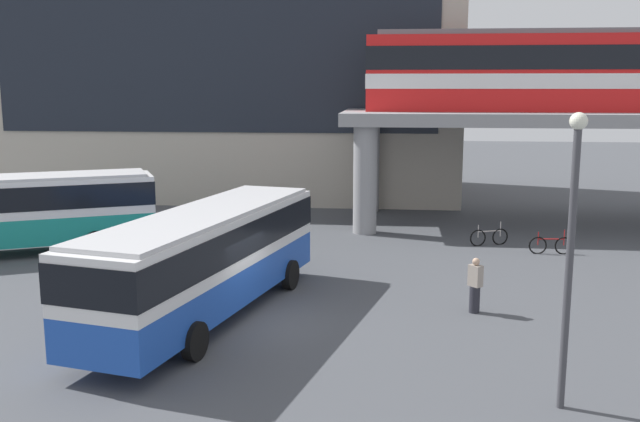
{
  "coord_description": "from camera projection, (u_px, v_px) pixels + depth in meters",
  "views": [
    {
      "loc": [
        3.92,
        -19.16,
        6.8
      ],
      "look_at": [
        1.28,
        6.33,
        2.2
      ],
      "focal_mm": 39.13,
      "sensor_mm": 36.0,
      "label": 1
    }
  ],
  "objects": [
    {
      "name": "bus_main",
      "position": [
        207.0,
        252.0,
        20.47
      ],
      "size": [
        4.96,
        11.33,
        3.22
      ],
      "color": "#1E4CB2",
      "rests_on": "ground_plane"
    },
    {
      "name": "bus_secondary",
      "position": [
        13.0,
        206.0,
        28.27
      ],
      "size": [
        11.03,
        7.13,
        3.22
      ],
      "color": "teal",
      "rests_on": "ground_plane"
    },
    {
      "name": "ground_plane",
      "position": [
        299.0,
        246.0,
        30.14
      ],
      "size": [
        120.0,
        120.0,
        0.0
      ],
      "primitive_type": "plane",
      "color": "#47494F"
    },
    {
      "name": "bicycle_red",
      "position": [
        551.0,
        245.0,
        28.61
      ],
      "size": [
        1.79,
        0.15,
        1.04
      ],
      "color": "black",
      "rests_on": "ground_plane"
    },
    {
      "name": "bicycle_silver",
      "position": [
        489.0,
        237.0,
        30.17
      ],
      "size": [
        1.71,
        0.66,
        1.04
      ],
      "color": "black",
      "rests_on": "ground_plane"
    },
    {
      "name": "lamp_post",
      "position": [
        571.0,
        239.0,
        14.31
      ],
      "size": [
        0.36,
        0.36,
        6.29
      ],
      "color": "#3F3F44",
      "rests_on": "ground_plane"
    },
    {
      "name": "station_building",
      "position": [
        237.0,
        69.0,
        44.53
      ],
      "size": [
        27.73,
        12.23,
        15.71
      ],
      "color": "#B2A899",
      "rests_on": "ground_plane"
    },
    {
      "name": "train",
      "position": [
        638.0,
        70.0,
        33.03
      ],
      "size": [
        25.71,
        2.96,
        3.84
      ],
      "color": "red",
      "rests_on": "elevated_platform"
    },
    {
      "name": "pedestrian_near_building",
      "position": [
        475.0,
        287.0,
        21.11
      ],
      "size": [
        0.46,
        0.47,
        1.71
      ],
      "color": "#26262D",
      "rests_on": "ground_plane"
    }
  ]
}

